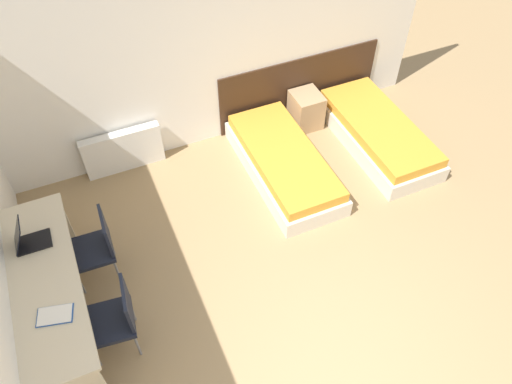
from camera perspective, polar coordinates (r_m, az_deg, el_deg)
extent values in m
plane|color=#9E7F56|center=(5.10, 9.56, -19.79)|extent=(20.00, 20.00, 0.00)
cube|color=white|center=(6.19, -6.37, 15.56)|extent=(6.15, 0.05, 2.70)
cube|color=#382316|center=(7.11, 4.93, 11.81)|extent=(2.36, 0.03, 0.93)
cube|color=beige|center=(6.41, 3.18, 2.92)|extent=(0.86, 1.94, 0.24)
cube|color=gold|center=(6.28, 3.25, 4.13)|extent=(0.78, 1.86, 0.14)
cube|color=beige|center=(7.00, 13.67, 6.14)|extent=(0.86, 1.94, 0.24)
cube|color=gold|center=(6.88, 13.95, 7.30)|extent=(0.78, 1.86, 0.14)
cube|color=tan|center=(7.07, 5.73, 9.34)|extent=(0.39, 0.42, 0.51)
cube|color=silver|center=(6.58, -14.94, 4.57)|extent=(1.00, 0.12, 0.59)
cube|color=beige|center=(4.99, -23.04, -9.35)|extent=(0.61, 2.05, 0.04)
cube|color=beige|center=(5.92, -23.21, -3.67)|extent=(0.55, 0.04, 0.74)
cube|color=black|center=(5.47, -18.33, -6.40)|extent=(0.46, 0.46, 0.05)
cube|color=black|center=(5.28, -16.77, -4.32)|extent=(0.05, 0.40, 0.42)
cylinder|color=slate|center=(5.55, -19.42, -9.77)|extent=(0.02, 0.02, 0.39)
cylinder|color=slate|center=(5.78, -19.94, -6.70)|extent=(0.02, 0.02, 0.39)
cylinder|color=slate|center=(5.52, -15.55, -8.73)|extent=(0.02, 0.02, 0.39)
cylinder|color=slate|center=(5.75, -16.26, -5.70)|extent=(0.02, 0.02, 0.39)
cube|color=black|center=(4.98, -16.36, -14.07)|extent=(0.49, 0.49, 0.05)
cube|color=black|center=(4.75, -14.49, -12.24)|extent=(0.08, 0.40, 0.42)
cylinder|color=slate|center=(5.11, -17.78, -17.50)|extent=(0.02, 0.02, 0.39)
cylinder|color=slate|center=(5.29, -18.15, -13.79)|extent=(0.02, 0.02, 0.39)
cylinder|color=slate|center=(5.06, -13.37, -16.67)|extent=(0.02, 0.02, 0.39)
cylinder|color=slate|center=(5.24, -13.97, -12.97)|extent=(0.02, 0.02, 0.39)
cube|color=black|center=(5.26, -24.05, -5.26)|extent=(0.33, 0.24, 0.02)
cube|color=black|center=(5.16, -25.61, -4.51)|extent=(0.14, 0.24, 0.30)
cube|color=#1E4793|center=(4.73, -21.99, -12.93)|extent=(0.34, 0.25, 0.01)
cube|color=white|center=(4.72, -22.02, -12.88)|extent=(0.32, 0.24, 0.01)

